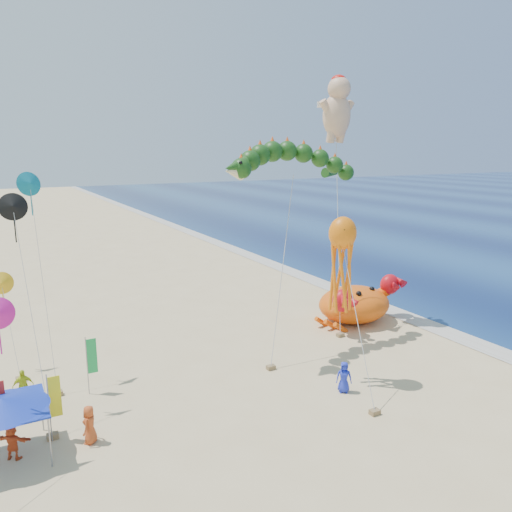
{
  "coord_description": "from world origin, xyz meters",
  "views": [
    {
      "loc": [
        -15.99,
        -23.5,
        12.75
      ],
      "look_at": [
        -2.0,
        2.0,
        6.5
      ],
      "focal_mm": 35.0,
      "sensor_mm": 36.0,
      "label": 1
    }
  ],
  "objects": [
    {
      "name": "crab_inflatable",
      "position": [
        7.72,
        4.26,
        1.47
      ],
      "size": [
        7.6,
        5.95,
        3.33
      ],
      "color": "#ED580C",
      "rests_on": "ground"
    },
    {
      "name": "feather_flags",
      "position": [
        -14.94,
        0.73,
        2.01
      ],
      "size": [
        6.3,
        5.01,
        3.2
      ],
      "color": "gray",
      "rests_on": "ground"
    },
    {
      "name": "dragon_kite",
      "position": [
        0.99,
        2.9,
        11.67
      ],
      "size": [
        10.92,
        5.36,
        12.87
      ],
      "color": "#143A10",
      "rests_on": "ground"
    },
    {
      "name": "foam_strip",
      "position": [
        12.0,
        0.0,
        0.01
      ],
      "size": [
        320.0,
        320.0,
        0.0
      ],
      "primitive_type": "plane",
      "color": "silver",
      "rests_on": "ground"
    },
    {
      "name": "small_kites",
      "position": [
        -14.93,
        3.03,
        7.34
      ],
      "size": [
        3.63,
        13.4,
        11.62
      ],
      "color": "#CE168B",
      "rests_on": "ground"
    },
    {
      "name": "ground",
      "position": [
        0.0,
        0.0,
        0.0
      ],
      "size": [
        320.0,
        320.0,
        0.0
      ],
      "primitive_type": "plane",
      "color": "#D1B784",
      "rests_on": "ground"
    },
    {
      "name": "beachgoers",
      "position": [
        -13.63,
        0.05,
        0.84
      ],
      "size": [
        18.25,
        9.73,
        1.74
      ],
      "color": "#2130C3",
      "rests_on": "ground"
    },
    {
      "name": "canopy_blue",
      "position": [
        -16.12,
        -2.0,
        2.44
      ],
      "size": [
        3.65,
        3.65,
        2.71
      ],
      "color": "gray",
      "rests_on": "ground"
    },
    {
      "name": "cherub_kite",
      "position": [
        6.65,
        5.81,
        15.61
      ],
      "size": [
        3.1,
        4.59,
        17.82
      ],
      "color": "#DCAA86",
      "rests_on": "ground"
    },
    {
      "name": "octopus_kite",
      "position": [
        0.56,
        -2.89,
        7.08
      ],
      "size": [
        1.75,
        4.77,
        9.28
      ],
      "color": "orange",
      "rests_on": "ground"
    }
  ]
}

